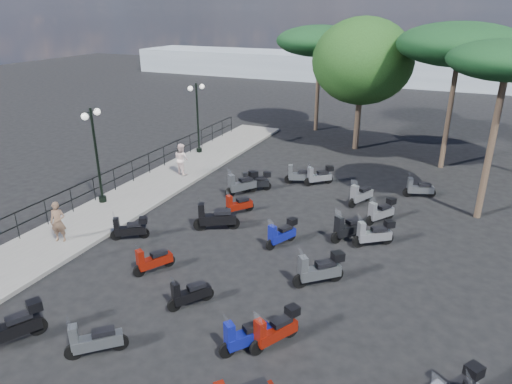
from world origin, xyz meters
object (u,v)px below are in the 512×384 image
at_px(scooter_9, 256,182).
at_px(scooter_26, 381,212).
at_px(pedestrian_far, 182,159).
at_px(scooter_17, 276,330).
at_px(scooter_1, 11,327).
at_px(scooter_8, 238,205).
at_px(scooter_25, 374,234).
at_px(broadleaf_tree, 363,61).
at_px(scooter_5, 94,341).
at_px(scooter_3, 215,218).
at_px(woman, 58,222).
at_px(scooter_13, 319,270).
at_px(lamp_post_2, 197,113).
at_px(scooter_15, 299,176).
at_px(scooter_10, 319,176).
at_px(pine_2, 320,41).
at_px(scooter_4, 242,184).
at_px(scooter_7, 153,261).
at_px(lamp_post_1, 96,150).
at_px(pine_0, 460,45).
at_px(scooter_20, 361,195).
at_px(scooter_21, 419,189).
at_px(scooter_6, 190,294).
at_px(scooter_14, 282,234).
at_px(scooter_2, 130,229).
at_px(scooter_18, 246,336).
at_px(pine_3, 508,61).

distance_m(scooter_9, scooter_26, 6.29).
relative_size(pedestrian_far, scooter_9, 1.21).
bearing_deg(scooter_9, scooter_17, 171.68).
bearing_deg(scooter_1, scooter_9, -68.10).
relative_size(scooter_8, scooter_26, 0.91).
bearing_deg(scooter_8, scooter_9, -46.60).
bearing_deg(scooter_25, broadleaf_tree, -20.86).
bearing_deg(scooter_5, scooter_3, -37.66).
xyz_separation_m(woman, scooter_13, (9.74, 1.40, -0.40)).
distance_m(lamp_post_2, scooter_17, 17.65).
xyz_separation_m(scooter_9, scooter_26, (6.20, -1.04, -0.00)).
relative_size(scooter_5, scooter_13, 0.89).
distance_m(pedestrian_far, scooter_15, 6.25).
distance_m(scooter_10, pine_2, 12.61).
relative_size(scooter_26, pine_2, 0.19).
bearing_deg(scooter_5, scooter_4, -36.01).
xyz_separation_m(woman, scooter_7, (4.38, -0.18, -0.51)).
bearing_deg(broadleaf_tree, woman, -113.05).
relative_size(lamp_post_1, scooter_17, 2.94).
bearing_deg(pine_0, scooter_8, -126.68).
bearing_deg(scooter_20, scooter_26, 152.68).
relative_size(scooter_1, scooter_21, 1.11).
height_order(scooter_9, scooter_25, scooter_25).
bearing_deg(scooter_7, lamp_post_1, -5.04).
relative_size(scooter_25, scooter_26, 1.01).
distance_m(scooter_15, scooter_21, 5.77).
relative_size(scooter_4, scooter_6, 1.20).
relative_size(scooter_15, scooter_20, 0.98).
relative_size(lamp_post_2, scooter_20, 2.67).
distance_m(scooter_14, broadleaf_tree, 14.70).
bearing_deg(pine_0, scooter_1, -115.06).
bearing_deg(pine_2, scooter_5, -85.80).
bearing_deg(scooter_10, scooter_4, 89.59).
bearing_deg(scooter_1, scooter_4, -66.49).
bearing_deg(scooter_7, scooter_10, -75.70).
relative_size(scooter_3, scooter_7, 1.22).
height_order(lamp_post_2, broadleaf_tree, broadleaf_tree).
distance_m(lamp_post_1, scooter_17, 12.18).
xyz_separation_m(scooter_5, scooter_8, (-0.51, 9.35, -0.03)).
bearing_deg(scooter_8, scooter_6, 139.19).
xyz_separation_m(pedestrian_far, scooter_2, (2.04, -6.85, -0.53)).
bearing_deg(scooter_21, scooter_15, 76.37).
relative_size(scooter_21, pine_2, 0.20).
height_order(scooter_13, pine_2, pine_2).
distance_m(woman, pine_0, 20.77).
height_order(pedestrian_far, scooter_26, pedestrian_far).
relative_size(scooter_13, scooter_18, 1.06).
relative_size(lamp_post_2, scooter_3, 2.47).
distance_m(scooter_5, scooter_10, 14.27).
xyz_separation_m(lamp_post_2, pine_3, (15.58, -2.92, 3.97)).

